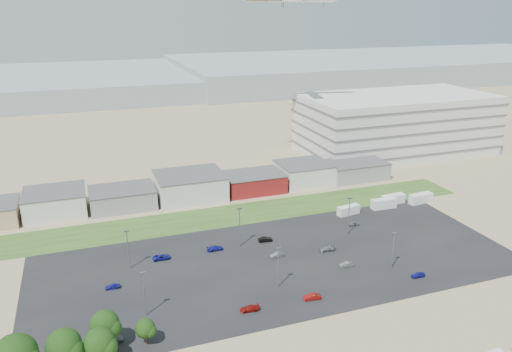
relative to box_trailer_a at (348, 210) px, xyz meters
name	(u,v)px	position (x,y,z in m)	size (l,w,h in m)	color
ground	(292,309)	(-36.61, -40.51, -1.37)	(700.00, 700.00, 0.00)	#91815C
parking_lot	(278,262)	(-31.61, -20.51, -1.37)	(120.00, 50.00, 0.01)	black
grass_strip	(223,216)	(-36.61, 11.49, -1.36)	(160.00, 16.00, 0.02)	#284E1D
hills_backdrop	(180,80)	(3.39, 274.49, 3.13)	(700.00, 200.00, 9.00)	gray
building_row	(157,190)	(-53.61, 30.49, 2.63)	(170.00, 20.00, 8.00)	silver
parking_garage	(396,124)	(53.39, 54.49, 11.13)	(80.00, 40.00, 25.00)	silver
box_trailer_a	(348,210)	(0.00, 0.00, 0.00)	(7.32, 2.29, 2.74)	silver
box_trailer_b	(384,203)	(13.08, 0.65, 0.16)	(8.19, 2.56, 3.07)	silver
box_trailer_c	(393,199)	(18.15, 2.98, 0.11)	(7.88, 2.46, 2.95)	silver
box_trailer_d	(421,198)	(26.94, 0.45, 0.16)	(8.18, 2.56, 3.07)	silver
tree_left	(64,349)	(-81.40, -44.81, 3.49)	(6.49, 6.49, 9.73)	black
tree_mid	(100,345)	(-75.54, -45.34, 3.02)	(5.86, 5.86, 8.79)	black
tree_right	(105,327)	(-74.38, -40.20, 3.01)	(5.85, 5.85, 8.77)	black
tree_near	(145,330)	(-67.27, -41.70, 1.66)	(4.05, 4.05, 6.07)	black
lightpole_front_l	(145,294)	(-65.99, -32.39, 3.69)	(1.19, 0.50, 10.12)	slate
lightpole_front_m	(278,268)	(-36.13, -31.46, 3.61)	(1.17, 0.49, 9.97)	slate
lightpole_front_r	(393,250)	(-6.66, -32.75, 3.40)	(1.12, 0.47, 9.55)	slate
lightpole_back_l	(128,250)	(-67.05, -11.30, 3.70)	(1.19, 0.50, 10.13)	slate
lightpole_back_m	(240,227)	(-38.03, -9.10, 4.12)	(1.29, 0.54, 10.99)	slate
lightpole_back_r	(349,216)	(-7.24, -12.38, 4.13)	(1.29, 0.54, 11.00)	slate
parked_car_1	(346,264)	(-16.64, -28.38, -0.78)	(1.26, 3.62, 1.19)	#595B5E
parked_car_2	(418,275)	(-3.22, -38.57, -0.80)	(1.36, 3.38, 1.15)	navy
parked_car_3	(250,308)	(-45.26, -38.15, -0.78)	(1.65, 4.06, 1.18)	maroon
parked_car_5	(113,286)	(-71.72, -19.37, -0.79)	(1.36, 3.39, 1.15)	navy
parked_car_6	(215,248)	(-44.89, -9.25, -0.75)	(1.75, 4.32, 1.25)	navy
parked_car_7	(277,255)	(-30.98, -18.07, -0.78)	(1.25, 3.60, 1.18)	#595B5E
parked_car_8	(354,224)	(-2.57, -7.79, -0.80)	(1.36, 3.37, 1.15)	#A5A5AA
parked_car_9	(162,257)	(-58.93, -9.42, -0.75)	(2.07, 4.48, 1.25)	navy
parked_car_10	(113,340)	(-73.14, -39.18, -0.79)	(1.63, 4.00, 1.16)	#595B5E
parked_car_11	(265,239)	(-30.66, -8.90, -0.73)	(1.36, 3.89, 1.28)	black
parked_car_12	(327,249)	(-17.35, -19.35, -0.73)	(1.80, 4.42, 1.28)	#A5A5AA
parked_car_13	(312,297)	(-30.96, -38.67, -0.74)	(1.34, 3.84, 1.27)	maroon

